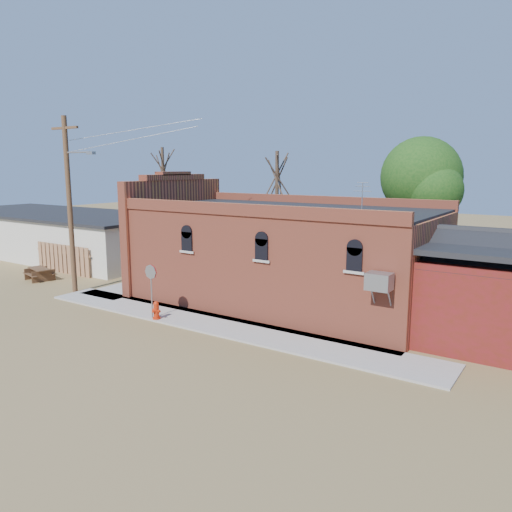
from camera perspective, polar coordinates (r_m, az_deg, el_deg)
The scene contains 15 objects.
ground at distance 21.23m, azimuth -9.18°, elevation -7.78°, with size 120.00×120.00×0.00m, color brown.
sidewalk_south at distance 20.93m, azimuth -4.45°, elevation -7.83°, with size 19.00×2.20×0.08m, color #9E9991.
sidewalk_west at distance 29.61m, azimuth -10.27°, elevation -2.60°, with size 2.60×10.00×0.08m, color #9E9991.
brick_bar at distance 23.98m, azimuth 2.52°, elevation 0.17°, with size 16.40×7.97×6.30m.
red_shed at distance 20.80m, azimuth 26.48°, elevation -2.63°, with size 5.40×6.40×4.30m.
storage_building at distance 40.24m, azimuth -21.51°, elevation 2.44°, with size 20.40×8.40×3.17m.
wood_fence at distance 32.93m, azimuth -21.20°, elevation -0.33°, with size 5.20×0.10×1.80m, color #9F7047, non-canonical shape.
utility_pole at distance 27.21m, azimuth -20.49°, elevation 5.89°, with size 3.12×0.26×9.00m.
tree_bare_near at distance 32.45m, azimuth 2.42°, elevation 9.20°, with size 2.80×2.80×7.65m.
tree_bare_far at distance 40.01m, azimuth -10.60°, elevation 9.78°, with size 2.80×2.80×8.16m.
tree_leafy at distance 29.31m, azimuth 18.34°, elevation 8.55°, with size 4.40×4.40×8.15m.
fire_hydrant at distance 21.82m, azimuth -11.33°, elevation -6.09°, with size 0.45×0.43×0.78m.
stop_sign at distance 21.64m, azimuth -11.91°, elevation -2.37°, with size 0.64×0.08×2.34m.
trash_barrel at distance 29.30m, azimuth -11.01°, elevation -1.93°, with size 0.49×0.49×0.76m, color navy.
picnic_table at distance 31.57m, azimuth -23.50°, elevation -1.72°, with size 1.95×1.64×0.71m.
Camera 1 is at (13.84, -14.73, 6.48)m, focal length 35.00 mm.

